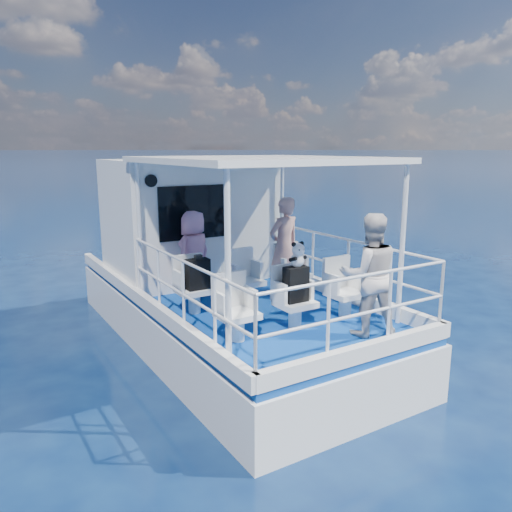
% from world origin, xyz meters
% --- Properties ---
extents(ground, '(2000.00, 2000.00, 0.00)m').
position_xyz_m(ground, '(0.00, 0.00, 0.00)').
color(ground, '#081A3F').
rests_on(ground, ground).
extents(hull, '(3.00, 7.00, 1.60)m').
position_xyz_m(hull, '(0.00, 1.00, 0.00)').
color(hull, white).
rests_on(hull, ground).
extents(deck, '(2.90, 6.90, 0.10)m').
position_xyz_m(deck, '(0.00, 1.00, 0.85)').
color(deck, navy).
rests_on(deck, hull).
extents(cabin, '(2.85, 2.00, 2.20)m').
position_xyz_m(cabin, '(0.00, 2.30, 2.00)').
color(cabin, white).
rests_on(cabin, deck).
extents(canopy, '(3.00, 3.20, 0.08)m').
position_xyz_m(canopy, '(0.00, -0.20, 3.14)').
color(canopy, white).
rests_on(canopy, cabin).
extents(canopy_posts, '(2.77, 2.97, 2.20)m').
position_xyz_m(canopy_posts, '(0.00, -0.25, 2.00)').
color(canopy_posts, white).
rests_on(canopy_posts, deck).
extents(railings, '(2.84, 3.59, 1.00)m').
position_xyz_m(railings, '(0.00, -0.58, 1.40)').
color(railings, white).
rests_on(railings, deck).
extents(seat_port_fwd, '(0.48, 0.46, 0.38)m').
position_xyz_m(seat_port_fwd, '(-0.90, 0.20, 1.09)').
color(seat_port_fwd, white).
rests_on(seat_port_fwd, deck).
extents(seat_center_fwd, '(0.48, 0.46, 0.38)m').
position_xyz_m(seat_center_fwd, '(0.00, 0.20, 1.09)').
color(seat_center_fwd, white).
rests_on(seat_center_fwd, deck).
extents(seat_stbd_fwd, '(0.48, 0.46, 0.38)m').
position_xyz_m(seat_stbd_fwd, '(0.90, 0.20, 1.09)').
color(seat_stbd_fwd, white).
rests_on(seat_stbd_fwd, deck).
extents(seat_port_aft, '(0.48, 0.46, 0.38)m').
position_xyz_m(seat_port_aft, '(-0.90, -1.10, 1.09)').
color(seat_port_aft, white).
rests_on(seat_port_aft, deck).
extents(seat_center_aft, '(0.48, 0.46, 0.38)m').
position_xyz_m(seat_center_aft, '(0.00, -1.10, 1.09)').
color(seat_center_aft, white).
rests_on(seat_center_aft, deck).
extents(seat_stbd_aft, '(0.48, 0.46, 0.38)m').
position_xyz_m(seat_stbd_aft, '(0.90, -1.10, 1.09)').
color(seat_stbd_aft, white).
rests_on(seat_stbd_aft, deck).
extents(passenger_port_fwd, '(0.64, 0.56, 1.43)m').
position_xyz_m(passenger_port_fwd, '(-0.55, 0.95, 1.61)').
color(passenger_port_fwd, pink).
rests_on(passenger_port_fwd, deck).
extents(passenger_stbd_fwd, '(0.64, 0.47, 1.63)m').
position_xyz_m(passenger_stbd_fwd, '(0.80, 0.32, 1.72)').
color(passenger_stbd_fwd, tan).
rests_on(passenger_stbd_fwd, deck).
extents(passenger_stbd_aft, '(0.97, 0.89, 1.60)m').
position_xyz_m(passenger_stbd_aft, '(0.66, -1.80, 1.70)').
color(passenger_stbd_aft, silver).
rests_on(passenger_stbd_aft, deck).
extents(backpack_port, '(0.34, 0.19, 0.45)m').
position_xyz_m(backpack_port, '(-0.87, 0.12, 1.50)').
color(backpack_port, black).
rests_on(backpack_port, seat_port_fwd).
extents(backpack_center, '(0.32, 0.18, 0.48)m').
position_xyz_m(backpack_center, '(-0.01, -1.13, 1.52)').
color(backpack_center, black).
rests_on(backpack_center, seat_center_aft).
extents(compact_camera, '(0.11, 0.07, 0.07)m').
position_xyz_m(compact_camera, '(-0.86, 0.11, 1.76)').
color(compact_camera, black).
rests_on(compact_camera, backpack_port).
extents(panda, '(0.22, 0.18, 0.34)m').
position_xyz_m(panda, '(0.00, -1.13, 1.93)').
color(panda, white).
rests_on(panda, backpack_center).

